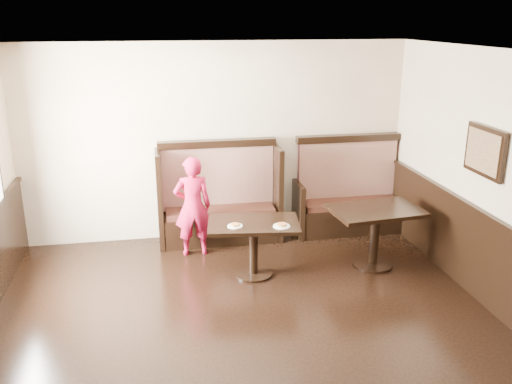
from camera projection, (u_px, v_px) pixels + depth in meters
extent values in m
plane|color=black|center=(263.00, 379.00, 4.88)|extent=(7.00, 7.00, 0.00)
plane|color=beige|center=(216.00, 142.00, 7.72)|extent=(5.50, 0.00, 5.50)
plane|color=white|center=(265.00, 61.00, 4.01)|extent=(7.00, 7.00, 0.00)
cube|color=black|center=(485.00, 151.00, 5.94)|extent=(0.04, 0.70, 0.55)
cube|color=olive|center=(483.00, 151.00, 5.94)|extent=(0.01, 0.60, 0.45)
cube|color=black|center=(220.00, 227.00, 7.83)|extent=(1.60, 0.50, 0.42)
cube|color=#351910|center=(220.00, 211.00, 7.75)|extent=(1.54, 0.46, 0.09)
cube|color=#440D19|center=(218.00, 177.00, 7.81)|extent=(1.60, 0.12, 0.92)
cube|color=black|center=(217.00, 143.00, 7.65)|extent=(1.68, 0.16, 0.10)
cube|color=black|center=(160.00, 197.00, 7.63)|extent=(0.07, 0.72, 1.36)
cube|color=black|center=(276.00, 191.00, 7.92)|extent=(0.07, 0.72, 1.36)
cube|color=black|center=(349.00, 218.00, 8.16)|extent=(1.50, 0.50, 0.42)
cube|color=#351910|center=(350.00, 203.00, 8.08)|extent=(1.44, 0.46, 0.09)
cube|color=#440D19|center=(347.00, 171.00, 8.14)|extent=(1.50, 0.12, 0.92)
cube|color=black|center=(348.00, 138.00, 7.99)|extent=(1.58, 0.16, 0.10)
cube|color=black|center=(297.00, 207.00, 8.06)|extent=(0.07, 0.72, 0.80)
cube|color=black|center=(396.00, 201.00, 8.33)|extent=(0.07, 0.72, 0.80)
cube|color=black|center=(253.00, 224.00, 6.64)|extent=(1.19, 0.83, 0.05)
cylinder|color=black|center=(253.00, 250.00, 6.75)|extent=(0.11, 0.11, 0.65)
cylinder|color=black|center=(253.00, 273.00, 6.85)|extent=(0.48, 0.48, 0.03)
cube|color=black|center=(376.00, 211.00, 6.88)|extent=(1.20, 0.85, 0.05)
cylinder|color=black|center=(374.00, 239.00, 7.00)|extent=(0.12, 0.12, 0.72)
cylinder|color=black|center=(372.00, 264.00, 7.11)|extent=(0.53, 0.53, 0.03)
imported|color=#B6133A|center=(193.00, 206.00, 7.25)|extent=(0.51, 0.34, 1.37)
cylinder|color=white|center=(235.00, 226.00, 6.50)|extent=(0.19, 0.19, 0.01)
cylinder|color=tan|center=(235.00, 225.00, 6.50)|extent=(0.11, 0.11, 0.02)
cylinder|color=#EABA54|center=(235.00, 224.00, 6.49)|extent=(0.10, 0.10, 0.01)
cylinder|color=white|center=(282.00, 226.00, 6.49)|extent=(0.21, 0.21, 0.01)
cylinder|color=tan|center=(282.00, 225.00, 6.49)|extent=(0.13, 0.13, 0.02)
cylinder|color=#EABA54|center=(282.00, 224.00, 6.49)|extent=(0.11, 0.11, 0.01)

